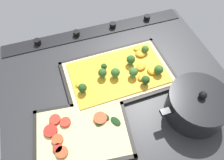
# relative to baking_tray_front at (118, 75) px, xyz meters

# --- Properties ---
(ground_plane) EXTENTS (0.83, 0.70, 0.03)m
(ground_plane) POSITION_rel_baking_tray_front_xyz_m (0.02, 0.06, -0.02)
(ground_plane) COLOR #28282B
(stove_control_panel) EXTENTS (0.80, 0.07, 0.03)m
(stove_control_panel) POSITION_rel_baking_tray_front_xyz_m (0.02, -0.26, 0.00)
(stove_control_panel) COLOR black
(stove_control_panel) RESTS_ON ground_plane
(baking_tray_front) EXTENTS (0.41, 0.26, 0.01)m
(baking_tray_front) POSITION_rel_baking_tray_front_xyz_m (0.00, 0.00, 0.00)
(baking_tray_front) COLOR black
(baking_tray_front) RESTS_ON ground_plane
(broccoli_pizza) EXTENTS (0.38, 0.24, 0.06)m
(broccoli_pizza) POSITION_rel_baking_tray_front_xyz_m (-0.01, 0.00, 0.01)
(broccoli_pizza) COLOR beige
(broccoli_pizza) RESTS_ON baking_tray_front
(baking_tray_back) EXTENTS (0.32, 0.25, 0.01)m
(baking_tray_back) POSITION_rel_baking_tray_front_xyz_m (0.18, 0.18, 0.00)
(baking_tray_back) COLOR black
(baking_tray_back) RESTS_ON ground_plane
(veggie_pizza_back) EXTENTS (0.30, 0.22, 0.02)m
(veggie_pizza_back) POSITION_rel_baking_tray_front_xyz_m (0.19, 0.18, 0.01)
(veggie_pizza_back) COLOR #CCC885
(veggie_pizza_back) RESTS_ON baking_tray_back
(cooking_pot) EXTENTS (0.26, 0.19, 0.12)m
(cooking_pot) POSITION_rel_baking_tray_front_xyz_m (-0.19, 0.22, 0.05)
(cooking_pot) COLOR black
(cooking_pot) RESTS_ON ground_plane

